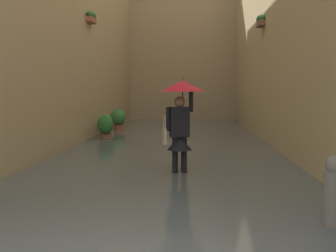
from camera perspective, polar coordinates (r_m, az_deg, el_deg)
ground_plane at (r=13.42m, az=0.73°, el=-2.60°), size 60.00×60.00×0.00m
flood_water at (r=13.41m, az=0.73°, el=-2.40°), size 6.61×26.36×0.09m
building_facade_far at (r=24.49m, az=2.06°, el=10.28°), size 9.41×1.80×8.12m
person_wading at (r=8.51m, az=1.72°, el=2.18°), size 0.91×0.91×1.99m
potted_plant_mid_right at (r=14.61m, az=-8.36°, el=-0.09°), size 0.53×0.53×0.90m
potted_plant_far_right at (r=17.82m, az=-6.64°, el=0.95°), size 0.63×0.63×0.94m
potted_plant_near_right at (r=15.69m, az=-8.25°, el=0.12°), size 0.44×0.44×0.87m
mooring_bollard at (r=5.58m, az=21.43°, el=-8.52°), size 0.29×0.29×0.96m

